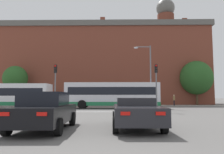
{
  "coord_description": "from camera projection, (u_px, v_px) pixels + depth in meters",
  "views": [
    {
      "loc": [
        0.85,
        -2.72,
        1.37
      ],
      "look_at": [
        0.45,
        21.74,
        3.59
      ],
      "focal_mm": 35.0,
      "sensor_mm": 36.0,
      "label": 1
    }
  ],
  "objects": [
    {
      "name": "car_saloon_left",
      "position": [
        45.0,
        111.0,
        9.1
      ],
      "size": [
        2.13,
        4.67,
        1.57
      ],
      "rotation": [
        0.0,
        0.0,
        0.03
      ],
      "color": "black",
      "rests_on": "ground_plane"
    },
    {
      "name": "brick_civic_building",
      "position": [
        105.0,
        66.0,
        45.05
      ],
      "size": [
        39.77,
        13.41,
        21.89
      ],
      "color": "brown",
      "rests_on": "ground_plane"
    },
    {
      "name": "tree_kerbside",
      "position": [
        15.0,
        78.0,
        36.09
      ],
      "size": [
        3.97,
        3.97,
        6.49
      ],
      "color": "#4C3823",
      "rests_on": "ground_plane"
    },
    {
      "name": "far_pavement",
      "position": [
        110.0,
        105.0,
        34.69
      ],
      "size": [
        68.26,
        2.5,
        0.01
      ],
      "primitive_type": "cube",
      "color": "#A09B91",
      "rests_on": "ground_plane"
    },
    {
      "name": "traffic_light_far_left",
      "position": [
        77.0,
        89.0,
        34.47
      ],
      "size": [
        0.26,
        0.31,
        3.75
      ],
      "color": "slate",
      "rests_on": "ground_plane"
    },
    {
      "name": "traffic_light_near_left",
      "position": [
        55.0,
        80.0,
        20.72
      ],
      "size": [
        0.26,
        0.31,
        4.44
      ],
      "color": "slate",
      "rests_on": "ground_plane"
    },
    {
      "name": "pedestrian_waiting",
      "position": [
        174.0,
        99.0,
        34.06
      ],
      "size": [
        0.39,
        0.46,
        1.71
      ],
      "rotation": [
        0.0,
        0.0,
        1.03
      ],
      "color": "black",
      "rests_on": "ground_plane"
    },
    {
      "name": "tree_by_building",
      "position": [
        196.0,
        78.0,
        37.49
      ],
      "size": [
        5.52,
        5.52,
        7.54
      ],
      "color": "#4C3823",
      "rests_on": "ground_plane"
    },
    {
      "name": "traffic_light_near_right",
      "position": [
        156.0,
        80.0,
        20.17
      ],
      "size": [
        0.26,
        0.31,
        4.4
      ],
      "color": "slate",
      "rests_on": "ground_plane"
    },
    {
      "name": "street_lamp_junction",
      "position": [
        148.0,
        70.0,
        26.18
      ],
      "size": [
        2.05,
        0.36,
        7.55
      ],
      "color": "slate",
      "rests_on": "ground_plane"
    },
    {
      "name": "bus_crossing_lead",
      "position": [
        112.0,
        95.0,
        26.29
      ],
      "size": [
        11.14,
        2.68,
        3.05
      ],
      "rotation": [
        0.0,
        0.0,
        1.57
      ],
      "color": "silver",
      "rests_on": "ground_plane"
    },
    {
      "name": "car_roadster_right",
      "position": [
        136.0,
        112.0,
        9.66
      ],
      "size": [
        2.08,
        4.81,
        1.32
      ],
      "rotation": [
        0.0,
        0.0,
        0.01
      ],
      "color": "#232328",
      "rests_on": "ground_plane"
    },
    {
      "name": "bus_crossing_trailing",
      "position": [
        6.0,
        95.0,
        26.86
      ],
      "size": [
        10.69,
        2.77,
        2.95
      ],
      "rotation": [
        0.0,
        0.0,
        1.57
      ],
      "color": "silver",
      "rests_on": "ground_plane"
    },
    {
      "name": "stop_line_strip",
      "position": [
        106.0,
        112.0,
        19.92
      ],
      "size": [
        7.43,
        0.3,
        0.01
      ],
      "primitive_type": "cube",
      "color": "silver",
      "rests_on": "ground_plane"
    }
  ]
}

